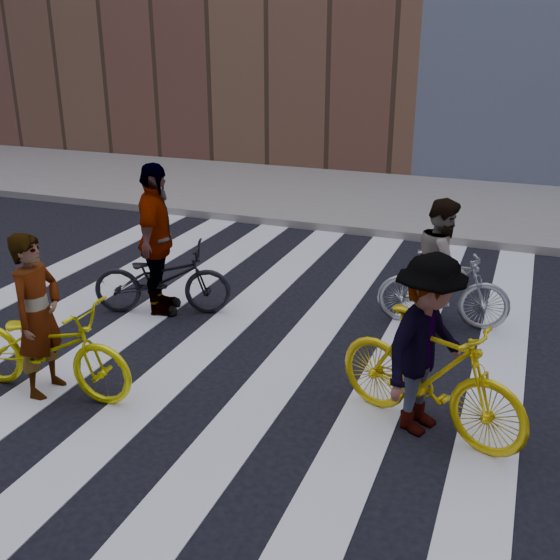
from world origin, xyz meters
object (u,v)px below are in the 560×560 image
Objects in this scene: rider_mid at (442,264)px; rider_right at (427,345)px; bike_yellow_left at (46,347)px; rider_rear at (156,240)px; bike_yellow_right at (430,374)px; bike_dark_rear at (162,279)px; rider_left at (38,316)px; bike_silver_mid at (443,290)px.

rider_right reaches higher than rider_mid.
rider_mid is at bearing -50.10° from bike_yellow_left.
rider_rear is (-0.04, 2.22, 0.48)m from bike_yellow_left.
bike_dark_rear is at bearing 89.29° from bike_yellow_right.
rider_right is at bearing 178.88° from rider_mid.
bike_yellow_right is 3.83m from rider_left.
rider_rear reaches higher than bike_yellow_left.
rider_mid is 2.40m from rider_right.
rider_mid reaches higher than bike_dark_rear.
bike_yellow_left is 1.19× the size of bike_silver_mid.
rider_left is at bearing 125.13° from bike_silver_mid.
rider_mid is at bearing -95.22° from bike_dark_rear.
bike_dark_rear is at bearing 89.01° from rider_right.
rider_left reaches higher than bike_silver_mid.
rider_right is (3.64, -1.50, 0.39)m from bike_dark_rear.
bike_dark_rear is 2.25m from rider_left.
bike_yellow_left reaches higher than bike_silver_mid.
rider_rear reaches higher than bike_yellow_right.
bike_yellow_left is 3.74m from rider_right.
bike_yellow_left is 2.22m from bike_dark_rear.
rider_left is 1.04× the size of rider_mid.
bike_yellow_left is 3.77m from bike_yellow_right.
rider_left is at bearing 125.54° from rider_mid.
rider_right is at bearing -132.25° from bike_dark_rear.
rider_rear is (-0.05, 0.00, 0.52)m from bike_dark_rear.
rider_left is (-0.06, -2.22, 0.38)m from bike_dark_rear.
rider_left reaches higher than rider_mid.
bike_dark_rear is at bearing -3.88° from rider_left.
rider_left reaches higher than bike_dark_rear.
bike_dark_rear is at bearing 98.26° from bike_silver_mid.
rider_mid is (3.49, 3.11, -0.03)m from rider_left.
bike_yellow_left is 0.34m from rider_left.
bike_yellow_right reaches higher than bike_dark_rear.
bike_yellow_right is at bearing 178.88° from bike_silver_mid.
rider_left is at bearing 158.49° from bike_dark_rear.
bike_silver_mid is (3.49, 3.11, -0.02)m from bike_yellow_left.
bike_silver_mid is at bearing -95.42° from bike_dark_rear.
rider_right is (3.65, 0.72, 0.35)m from bike_yellow_left.
rider_mid is (3.44, 3.11, 0.31)m from bike_yellow_left.
bike_dark_rear is 3.56m from rider_mid.
bike_yellow_right is at bearing -81.40° from rider_left.
rider_right is at bearing -81.26° from rider_left.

